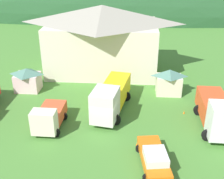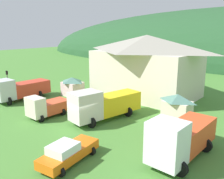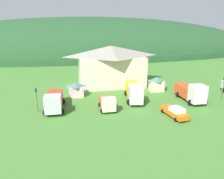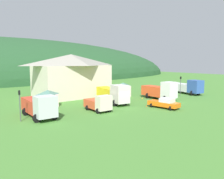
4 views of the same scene
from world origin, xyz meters
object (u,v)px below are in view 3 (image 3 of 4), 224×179
(service_pickup_orange, at_px, (175,112))
(traffic_light_east, at_px, (223,86))
(light_truck_cream, at_px, (107,103))
(play_shed_cream, at_px, (157,84))
(heavy_rig_white, at_px, (191,92))
(traffic_cone_mid_row, at_px, (171,98))
(flatbed_truck_yellow, at_px, (134,91))
(depot_building, at_px, (111,65))
(traffic_cone_near_pickup, at_px, (160,111))
(play_shed_pink, at_px, (76,89))
(tow_truck_silver, at_px, (54,101))
(traffic_light_west, at_px, (37,98))

(service_pickup_orange, relative_size, traffic_light_east, 1.24)
(light_truck_cream, bearing_deg, play_shed_cream, 125.79)
(heavy_rig_white, bearing_deg, traffic_cone_mid_row, -135.10)
(play_shed_cream, xyz_separation_m, flatbed_truck_yellow, (-6.33, -4.74, 0.23))
(service_pickup_orange, bearing_deg, traffic_cone_mid_row, 148.61)
(depot_building, distance_m, light_truck_cream, 15.83)
(traffic_light_east, relative_size, traffic_cone_mid_row, 6.83)
(service_pickup_orange, bearing_deg, light_truck_cream, -124.78)
(service_pickup_orange, xyz_separation_m, traffic_cone_near_pickup, (-1.25, 2.64, -0.83))
(play_shed_pink, relative_size, flatbed_truck_yellow, 0.34)
(play_shed_cream, relative_size, traffic_cone_near_pickup, 6.47)
(tow_truck_silver, height_order, traffic_light_east, traffic_light_east)
(depot_building, bearing_deg, heavy_rig_white, -49.45)
(play_shed_pink, distance_m, traffic_light_east, 27.44)
(depot_building, xyz_separation_m, light_truck_cream, (-3.50, -15.07, -3.37))
(flatbed_truck_yellow, xyz_separation_m, traffic_light_west, (-16.50, -2.13, 0.63))
(play_shed_pink, bearing_deg, traffic_cone_mid_row, -13.63)
(play_shed_pink, relative_size, service_pickup_orange, 0.57)
(traffic_cone_mid_row, bearing_deg, traffic_light_east, -16.44)
(light_truck_cream, height_order, heavy_rig_white, heavy_rig_white)
(light_truck_cream, distance_m, traffic_cone_near_pickup, 8.52)
(traffic_cone_near_pickup, bearing_deg, play_shed_pink, 142.09)
(heavy_rig_white, relative_size, traffic_cone_near_pickup, 15.70)
(traffic_light_west, bearing_deg, flatbed_truck_yellow, 7.36)
(play_shed_cream, bearing_deg, light_truck_cream, -145.39)
(depot_building, relative_size, flatbed_truck_yellow, 1.76)
(play_shed_pink, distance_m, tow_truck_silver, 7.30)
(traffic_cone_near_pickup, bearing_deg, depot_building, 105.26)
(tow_truck_silver, height_order, light_truck_cream, tow_truck_silver)
(depot_building, bearing_deg, traffic_light_west, -136.44)
(flatbed_truck_yellow, relative_size, service_pickup_orange, 1.66)
(depot_building, xyz_separation_m, traffic_cone_near_pickup, (4.68, -17.15, -4.57))
(depot_building, relative_size, traffic_cone_near_pickup, 32.62)
(flatbed_truck_yellow, bearing_deg, light_truck_cream, -48.36)
(light_truck_cream, height_order, flatbed_truck_yellow, flatbed_truck_yellow)
(play_shed_cream, height_order, traffic_light_west, traffic_light_west)
(tow_truck_silver, distance_m, flatbed_truck_yellow, 14.05)
(light_truck_cream, distance_m, service_pickup_orange, 10.55)
(traffic_cone_near_pickup, bearing_deg, light_truck_cream, 165.72)
(traffic_cone_near_pickup, height_order, traffic_cone_mid_row, traffic_cone_mid_row)
(play_shed_cream, bearing_deg, traffic_cone_near_pickup, -109.67)
(play_shed_pink, xyz_separation_m, traffic_cone_mid_row, (17.72, -4.30, -1.43))
(play_shed_cream, relative_size, traffic_light_east, 0.72)
(heavy_rig_white, xyz_separation_m, traffic_light_west, (-26.44, 0.20, 0.68))
(depot_building, relative_size, service_pickup_orange, 2.92)
(traffic_light_west, bearing_deg, play_shed_cream, 16.75)
(depot_building, relative_size, traffic_cone_mid_row, 24.81)
(light_truck_cream, xyz_separation_m, heavy_rig_white, (15.45, 1.10, 0.54))
(traffic_light_west, bearing_deg, tow_truck_silver, 8.30)
(tow_truck_silver, bearing_deg, traffic_light_west, -80.65)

